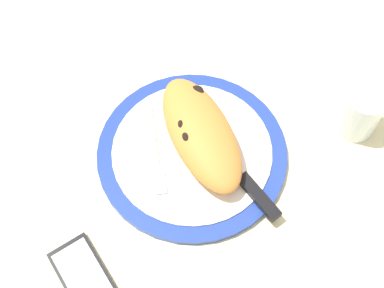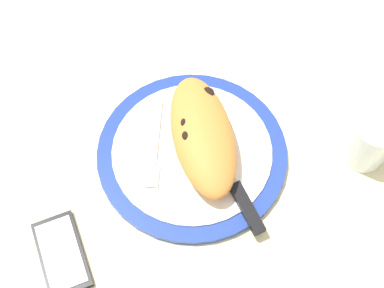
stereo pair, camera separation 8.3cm
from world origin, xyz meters
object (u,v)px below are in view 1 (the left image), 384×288
(plate, at_px, (192,152))
(calzone, at_px, (201,133))
(fork, at_px, (156,157))
(smartphone, at_px, (85,278))
(knife, at_px, (247,184))
(water_glass, at_px, (359,113))

(plate, xyz_separation_m, calzone, (-0.01, 0.02, 0.04))
(fork, height_order, smartphone, fork)
(fork, relative_size, knife, 0.84)
(plate, height_order, knife, knife)
(knife, height_order, smartphone, knife)
(fork, xyz_separation_m, smartphone, (0.17, -0.14, -0.01))
(calzone, bearing_deg, fork, -80.89)
(calzone, bearing_deg, water_glass, 85.60)
(plate, distance_m, knife, 0.11)
(plate, height_order, smartphone, plate)
(smartphone, relative_size, water_glass, 1.55)
(plate, xyz_separation_m, smartphone, (0.17, -0.21, -0.00))
(calzone, xyz_separation_m, fork, (0.01, -0.08, -0.03))
(plate, distance_m, water_glass, 0.29)
(calzone, distance_m, water_glass, 0.27)
(smartphone, height_order, water_glass, water_glass)
(fork, height_order, knife, knife)
(smartphone, bearing_deg, fork, 140.21)
(plate, distance_m, calzone, 0.04)
(calzone, bearing_deg, plate, -55.75)
(calzone, distance_m, fork, 0.09)
(fork, distance_m, knife, 0.16)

